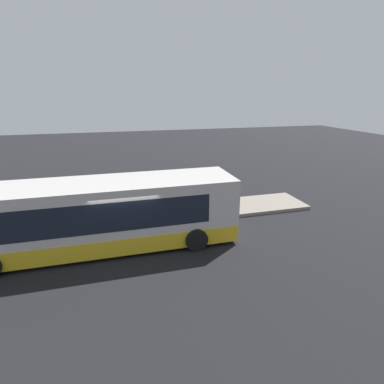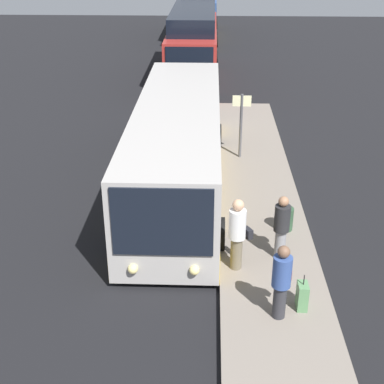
# 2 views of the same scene
# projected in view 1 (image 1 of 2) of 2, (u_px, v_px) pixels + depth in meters

# --- Properties ---
(ground) EXTENTS (80.00, 80.00, 0.00)m
(ground) POSITION_uv_depth(u_px,v_px,m) (127.00, 247.00, 12.48)
(ground) COLOR black
(platform) EXTENTS (20.00, 2.50, 0.18)m
(platform) POSITION_uv_depth(u_px,v_px,m) (123.00, 218.00, 15.06)
(platform) COLOR slate
(platform) RESTS_ON ground
(bus_lead) EXTENTS (11.63, 2.88, 2.78)m
(bus_lead) POSITION_uv_depth(u_px,v_px,m) (93.00, 217.00, 12.00)
(bus_lead) COLOR #B2ADA8
(bus_lead) RESTS_ON ground
(passenger_boarding) EXTENTS (0.66, 0.53, 1.76)m
(passenger_boarding) POSITION_uv_depth(u_px,v_px,m) (228.00, 190.00, 16.13)
(passenger_boarding) COLOR #2D2D33
(passenger_boarding) RESTS_ON platform
(passenger_waiting) EXTENTS (0.56, 0.39, 1.70)m
(passenger_waiting) POSITION_uv_depth(u_px,v_px,m) (185.00, 192.00, 15.80)
(passenger_waiting) COLOR gray
(passenger_waiting) RESTS_ON platform
(passenger_with_bags) EXTENTS (0.58, 0.67, 1.87)m
(passenger_with_bags) POSITION_uv_depth(u_px,v_px,m) (201.00, 197.00, 14.89)
(passenger_with_bags) COLOR #6B604C
(passenger_with_bags) RESTS_ON platform
(suitcase) EXTENTS (0.37, 0.22, 0.86)m
(suitcase) POSITION_uv_depth(u_px,v_px,m) (219.00, 198.00, 16.74)
(suitcase) COLOR #598C59
(suitcase) RESTS_ON platform
(sign_post) EXTENTS (0.10, 0.65, 2.33)m
(sign_post) POSITION_uv_depth(u_px,v_px,m) (45.00, 199.00, 13.33)
(sign_post) COLOR #4C4C51
(sign_post) RESTS_ON platform
(trash_bin) EXTENTS (0.44, 0.44, 0.65)m
(trash_bin) POSITION_uv_depth(u_px,v_px,m) (158.00, 203.00, 15.91)
(trash_bin) COLOR #2D4C33
(trash_bin) RESTS_ON platform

